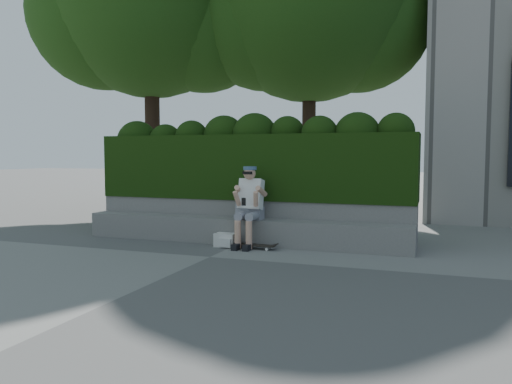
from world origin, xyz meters
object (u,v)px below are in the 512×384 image
at_px(person, 250,203).
at_px(backpack_ground, 226,240).
at_px(backpack_plaid, 246,206).
at_px(skateboard, 255,245).

height_order(person, backpack_ground, person).
bearing_deg(backpack_plaid, person, -46.62).
relative_size(person, backpack_ground, 3.83).
xyz_separation_m(person, backpack_ground, (-0.37, -0.18, -0.64)).
relative_size(person, backpack_plaid, 2.86).
height_order(skateboard, backpack_plaid, backpack_plaid).
xyz_separation_m(person, skateboard, (0.16, -0.20, -0.69)).
bearing_deg(person, backpack_plaid, 143.03).
xyz_separation_m(person, backpack_plaid, (-0.11, 0.08, -0.06)).
height_order(backpack_plaid, backpack_ground, backpack_plaid).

